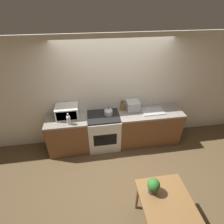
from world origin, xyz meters
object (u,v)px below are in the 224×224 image
at_px(toaster_oven, 133,106).
at_px(bottle, 69,120).
at_px(microwave, 67,111).
at_px(kettle, 108,112).
at_px(stove_range, 104,131).
at_px(dining_table, 165,204).

bearing_deg(toaster_oven, bottle, -167.34).
bearing_deg(microwave, kettle, -3.97).
distance_m(stove_range, microwave, 1.00).
relative_size(stove_range, microwave, 1.82).
xyz_separation_m(microwave, dining_table, (1.49, -2.11, -0.40)).
bearing_deg(microwave, dining_table, -54.83).
bearing_deg(bottle, toaster_oven, 12.66).
bearing_deg(bottle, kettle, 14.28).
height_order(kettle, microwave, microwave).
bearing_deg(kettle, toaster_oven, 10.25).
height_order(bottle, dining_table, bottle).
bearing_deg(microwave, toaster_oven, 1.67).
relative_size(kettle, microwave, 0.39).
xyz_separation_m(stove_range, bottle, (-0.75, -0.19, 0.56)).
xyz_separation_m(stove_range, kettle, (0.12, 0.03, 0.53)).
distance_m(microwave, toaster_oven, 1.52).
height_order(stove_range, bottle, bottle).
relative_size(toaster_oven, dining_table, 0.39).
bearing_deg(stove_range, dining_table, -71.11).
distance_m(bottle, dining_table, 2.35).
bearing_deg(toaster_oven, kettle, -169.75).
bearing_deg(kettle, stove_range, -164.41).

